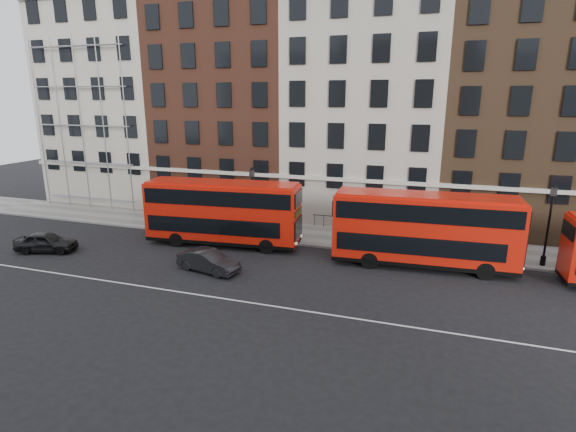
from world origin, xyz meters
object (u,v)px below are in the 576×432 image
(bus_c, at_px, (423,229))
(bus_b, at_px, (222,211))
(car_front, at_px, (208,261))
(car_rear, at_px, (46,242))

(bus_c, bearing_deg, bus_b, 176.79)
(car_front, bearing_deg, bus_c, -56.62)
(bus_c, relative_size, car_rear, 2.77)
(bus_c, height_order, car_rear, bus_c)
(bus_c, xyz_separation_m, car_rear, (-25.26, -5.34, -1.85))
(bus_c, xyz_separation_m, car_front, (-12.65, -5.02, -1.88))
(car_rear, xyz_separation_m, car_front, (12.61, 0.32, -0.03))
(bus_b, distance_m, car_front, 5.54)
(bus_b, bearing_deg, car_rear, -159.89)
(bus_b, distance_m, bus_c, 14.09)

